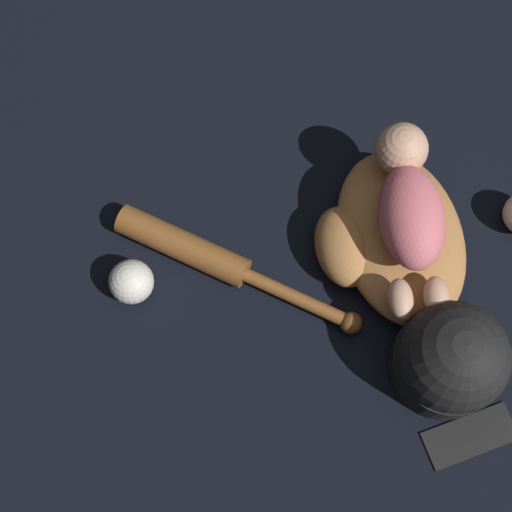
% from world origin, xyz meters
% --- Properties ---
extents(ground_plane, '(6.00, 6.00, 0.00)m').
position_xyz_m(ground_plane, '(0.00, 0.00, 0.00)').
color(ground_plane, black).
extents(baseball_glove, '(0.35, 0.29, 0.08)m').
position_xyz_m(baseball_glove, '(0.03, -0.04, 0.04)').
color(baseball_glove, '#A8703D').
rests_on(baseball_glove, ground).
extents(baby_figure, '(0.34, 0.16, 0.10)m').
position_xyz_m(baby_figure, '(0.05, -0.06, 0.13)').
color(baby_figure, '#D16670').
rests_on(baby_figure, baseball_glove).
extents(baseball_bat, '(0.34, 0.36, 0.05)m').
position_xyz_m(baseball_bat, '(0.09, 0.28, 0.03)').
color(baseball_bat, brown).
rests_on(baseball_bat, ground).
extents(baseball, '(0.08, 0.08, 0.08)m').
position_xyz_m(baseball, '(0.09, 0.42, 0.04)').
color(baseball, silver).
rests_on(baseball, ground).
extents(baseball_cap, '(0.25, 0.18, 0.18)m').
position_xyz_m(baseball_cap, '(-0.20, -0.04, 0.07)').
color(baseball_cap, black).
rests_on(baseball_cap, ground).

